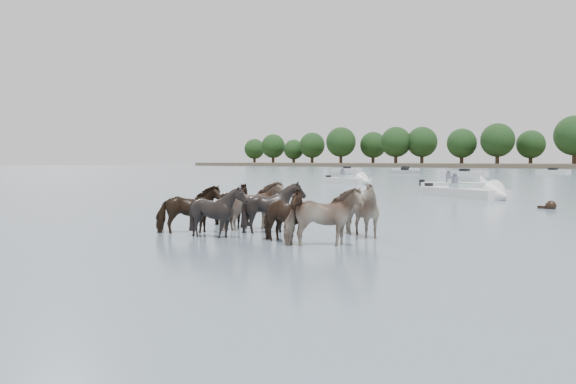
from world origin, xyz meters
The scene contains 8 objects.
ground centered at (0.00, 0.00, 0.00)m, with size 400.00×400.00×0.00m, color slate.
shoreline centered at (-70.00, 150.00, 0.50)m, with size 160.00×30.00×1.00m, color #4C4233.
pony_herd centered at (0.21, 1.64, 0.62)m, with size 6.34×4.04×1.54m.
swimming_pony centered at (3.31, 15.54, 0.10)m, with size 0.72×0.44×0.44m.
motorboat_a centered at (-5.88, 28.63, 0.23)m, with size 4.92×3.17×1.92m.
motorboat_b centered at (-2.00, 20.47, 0.22)m, with size 6.22×4.18×1.92m.
motorboat_f centered at (-17.22, 32.33, 0.23)m, with size 5.20×2.64×1.92m.
treeline centered at (-69.09, 150.32, 6.79)m, with size 147.91×20.17×12.56m.
Camera 1 is at (10.83, -10.38, 1.98)m, focal length 38.36 mm.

